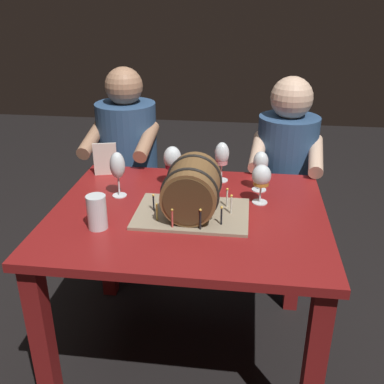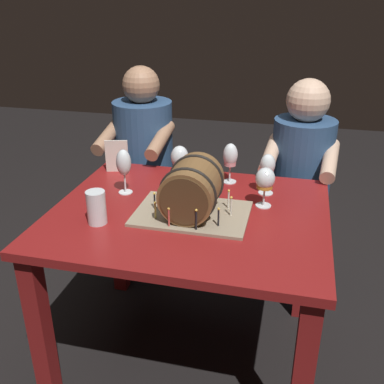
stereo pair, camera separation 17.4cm
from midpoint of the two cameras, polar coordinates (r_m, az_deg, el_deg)
ground_plane at (r=2.25m, az=2.02°, el=-19.52°), size 8.00×8.00×0.00m
dining_table at (r=1.87m, az=2.29°, el=-5.81°), size 1.11×0.91×0.74m
barrel_cake at (r=1.74m, az=2.86°, el=0.06°), size 0.45×0.31×0.23m
wine_glass_amber at (r=1.85m, az=11.95°, el=1.40°), size 0.08×0.08×0.17m
wine_glass_rose at (r=2.06m, az=7.31°, el=4.39°), size 0.07×0.07×0.19m
wine_glass_empty at (r=1.94m, az=-6.12°, el=3.55°), size 0.06×0.06×0.20m
wine_glass_red at (r=2.01m, az=0.92°, el=4.19°), size 0.08×0.08×0.19m
wine_glass_white at (r=1.97m, az=12.09°, el=3.12°), size 0.07×0.07×0.18m
beer_pint at (r=1.72m, az=-9.21°, el=-2.13°), size 0.07×0.07×0.13m
menu_card at (r=2.20m, az=-7.29°, el=4.50°), size 0.11×0.04×0.16m
person_seated_left at (r=2.60m, az=-4.05°, el=1.40°), size 0.37×0.46×1.19m
person_seated_right at (r=2.50m, az=15.22°, el=-0.83°), size 0.38×0.47×1.17m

